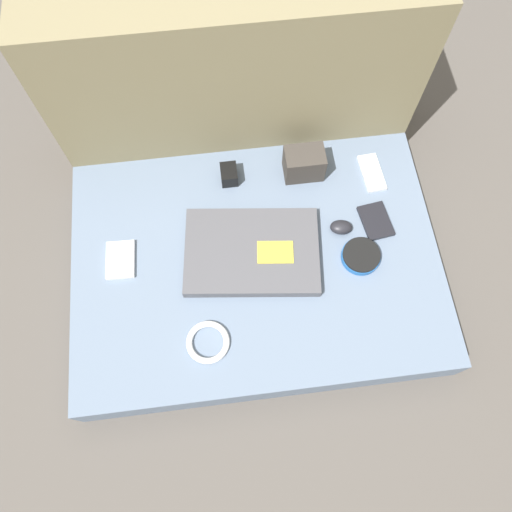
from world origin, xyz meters
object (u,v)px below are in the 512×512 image
Objects in this scene: phone_small at (376,221)px; camera_pouch at (304,163)px; laptop at (252,252)px; speaker_puck at (361,256)px; phone_black at (120,260)px; computer_mouse at (341,227)px; phone_silver at (372,173)px; charger_brick at (229,174)px.

phone_small is 1.04× the size of camera_pouch.
speaker_puck is at bearing -2.51° from laptop.
computer_mouse is at bearing 3.82° from phone_black.
phone_black is at bearing -168.69° from computer_mouse.
laptop is at bearing -179.21° from phone_small.
phone_silver is at bearing 62.80° from computer_mouse.
computer_mouse reaches higher than phone_silver.
phone_black is at bearing -177.25° from laptop.
phone_small is (0.10, 0.01, -0.01)m from computer_mouse.
speaker_puck is 0.96× the size of phone_black.
charger_brick is at bearing 36.62° from phone_black.
charger_brick reaches higher than phone_small.
phone_small is 1.95× the size of charger_brick.
computer_mouse is 0.20m from phone_silver.
phone_black is (-0.34, 0.02, -0.01)m from laptop.
camera_pouch is 1.87× the size of charger_brick.
speaker_puck is 0.94× the size of camera_pouch.
speaker_puck is 0.11m from phone_small.
charger_brick reaches higher than laptop.
phone_silver is at bearing -8.42° from camera_pouch.
laptop is at bearing -126.61° from camera_pouch.
laptop is 0.41m from phone_silver.
laptop is 3.06× the size of phone_silver.
camera_pouch is (-0.11, 0.27, 0.03)m from speaker_puck.
charger_brick is (-0.31, 0.27, 0.01)m from speaker_puck.
speaker_puck is at bearing -130.27° from phone_small.
phone_silver is 0.15m from phone_small.
laptop is at bearing -81.37° from charger_brick.
phone_small is at bearing -25.77° from charger_brick.
computer_mouse is 0.63× the size of speaker_puck.
phone_black is at bearing 173.75° from speaker_puck.
phone_small reaches higher than phone_silver.
phone_small is at bearing 15.37° from laptop.
phone_silver is at bearing 71.36° from speaker_puck.
phone_silver is (0.12, 0.16, -0.01)m from computer_mouse.
charger_brick is (-0.27, 0.19, 0.01)m from computer_mouse.
laptop is at bearing -155.02° from phone_silver.
camera_pouch reaches higher than phone_black.
laptop is 3.45× the size of camera_pouch.
laptop is 0.28m from camera_pouch.
computer_mouse reaches higher than phone_black.
laptop is at bearing -160.81° from computer_mouse.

